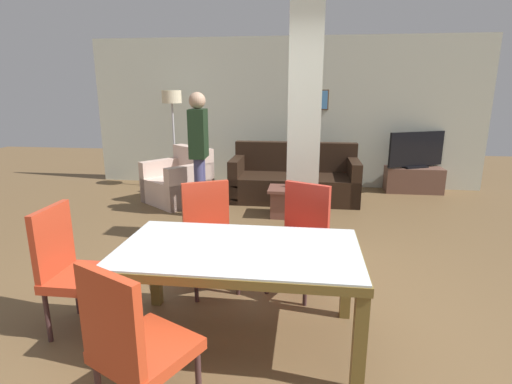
# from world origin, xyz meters

# --- Properties ---
(ground_plane) EXTENTS (18.00, 18.00, 0.00)m
(ground_plane) POSITION_xyz_m (0.00, 0.00, 0.00)
(ground_plane) COLOR brown
(back_wall) EXTENTS (7.20, 0.09, 2.70)m
(back_wall) POSITION_xyz_m (0.00, 4.96, 1.35)
(back_wall) COLOR beige
(back_wall) RESTS_ON ground_plane
(divider_pillar) EXTENTS (0.34, 0.32, 2.70)m
(divider_pillar) POSITION_xyz_m (0.41, 1.72, 1.35)
(divider_pillar) COLOR beige
(divider_pillar) RESTS_ON ground_plane
(dining_table) EXTENTS (1.69, 0.95, 0.74)m
(dining_table) POSITION_xyz_m (0.00, 0.00, 0.59)
(dining_table) COLOR brown
(dining_table) RESTS_ON ground_plane
(dining_chair_far_left) EXTENTS (0.62, 0.62, 0.97)m
(dining_chair_far_left) POSITION_xyz_m (-0.42, 0.82, 0.53)
(dining_chair_far_left) COLOR #BE3720
(dining_chair_far_left) RESTS_ON ground_plane
(dining_chair_far_right) EXTENTS (0.61, 0.61, 0.97)m
(dining_chair_far_right) POSITION_xyz_m (0.41, 0.88, 0.53)
(dining_chair_far_right) COLOR red
(dining_chair_far_right) RESTS_ON ground_plane
(dining_chair_near_left) EXTENTS (0.62, 0.62, 0.97)m
(dining_chair_near_left) POSITION_xyz_m (-0.42, -0.83, 0.53)
(dining_chair_near_left) COLOR #C13C1D
(dining_chair_near_left) RESTS_ON ground_plane
(dining_chair_head_left) EXTENTS (0.46, 0.46, 0.97)m
(dining_chair_head_left) POSITION_xyz_m (-1.27, 0.00, 0.53)
(dining_chair_head_left) COLOR #BE3B21
(dining_chair_head_left) RESTS_ON ground_plane
(sofa) EXTENTS (2.06, 0.91, 0.92)m
(sofa) POSITION_xyz_m (0.26, 3.94, 0.31)
(sofa) COLOR black
(sofa) RESTS_ON ground_plane
(armchair) EXTENTS (1.21, 1.21, 0.88)m
(armchair) POSITION_xyz_m (-1.59, 3.56, 0.30)
(armchair) COLOR beige
(armchair) RESTS_ON ground_plane
(coffee_table) EXTENTS (0.60, 0.47, 0.42)m
(coffee_table) POSITION_xyz_m (0.22, 3.01, 0.22)
(coffee_table) COLOR brown
(coffee_table) RESTS_ON ground_plane
(bottle) EXTENTS (0.08, 0.08, 0.23)m
(bottle) POSITION_xyz_m (0.29, 3.07, 0.51)
(bottle) COLOR #194C23
(bottle) RESTS_ON coffee_table
(tv_stand) EXTENTS (0.98, 0.40, 0.45)m
(tv_stand) POSITION_xyz_m (2.35, 4.68, 0.22)
(tv_stand) COLOR brown
(tv_stand) RESTS_ON ground_plane
(tv_screen) EXTENTS (1.01, 0.50, 0.63)m
(tv_screen) POSITION_xyz_m (2.35, 4.68, 0.75)
(tv_screen) COLOR black
(tv_screen) RESTS_ON tv_stand
(floor_lamp) EXTENTS (0.34, 0.34, 1.77)m
(floor_lamp) POSITION_xyz_m (-1.95, 4.43, 1.49)
(floor_lamp) COLOR #B7B7BC
(floor_lamp) RESTS_ON ground_plane
(standing_person) EXTENTS (0.25, 0.40, 1.76)m
(standing_person) POSITION_xyz_m (-1.07, 2.91, 1.02)
(standing_person) COLOR #41406B
(standing_person) RESTS_ON ground_plane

